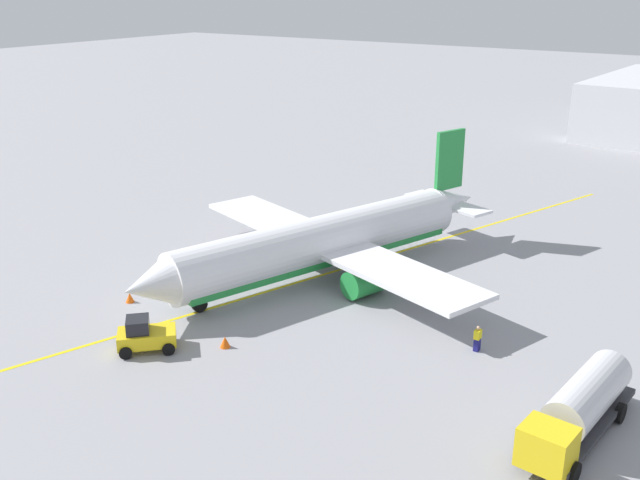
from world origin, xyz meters
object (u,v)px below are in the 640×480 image
object	(u,v)px
pushback_tug	(145,335)
refueling_worker	(477,339)
fuel_tanker	(579,408)
airplane	(325,242)
safety_cone_wingtip	(225,342)
safety_cone_nose	(130,297)

from	to	relation	value
pushback_tug	refueling_worker	bearing A→B (deg)	123.38
fuel_tanker	refueling_worker	size ratio (longest dim) A/B	6.12
airplane	safety_cone_wingtip	xyz separation A→B (m)	(13.73, 1.46, -2.38)
fuel_tanker	refueling_worker	xyz separation A→B (m)	(-5.95, -7.84, -0.90)
pushback_tug	fuel_tanker	bearing A→B (deg)	102.41
fuel_tanker	safety_cone_wingtip	xyz separation A→B (m)	(2.55, -21.35, -1.35)
fuel_tanker	safety_cone_nose	distance (m)	31.69
airplane	pushback_tug	size ratio (longest dim) A/B	8.22
airplane	safety_cone_wingtip	world-z (taller)	airplane
airplane	pushback_tug	world-z (taller)	airplane
airplane	safety_cone_nose	distance (m)	15.33
safety_cone_nose	fuel_tanker	bearing A→B (deg)	92.03
fuel_tanker	safety_cone_nose	world-z (taller)	fuel_tanker
airplane	refueling_worker	world-z (taller)	airplane
refueling_worker	safety_cone_nose	bearing A→B (deg)	-73.46
safety_cone_wingtip	pushback_tug	bearing A→B (deg)	-52.73
refueling_worker	safety_cone_wingtip	world-z (taller)	refueling_worker
refueling_worker	safety_cone_nose	xyz separation A→B (m)	(7.07, -23.80, -0.46)
fuel_tanker	airplane	bearing A→B (deg)	-116.11
airplane	fuel_tanker	world-z (taller)	airplane
pushback_tug	airplane	bearing A→B (deg)	171.48
pushback_tug	safety_cone_nose	bearing A→B (deg)	-125.12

